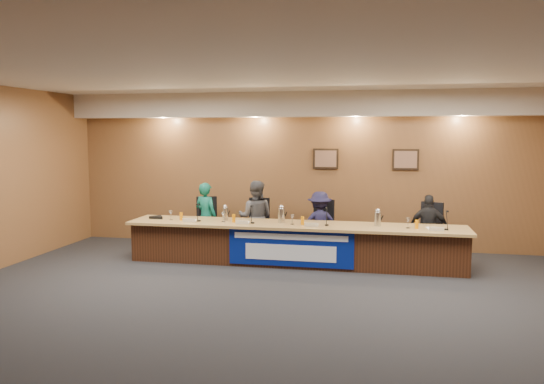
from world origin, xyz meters
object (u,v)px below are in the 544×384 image
at_px(carafe_left, 225,214).
at_px(dais_body, 294,245).
at_px(office_chair_b, 257,229).
at_px(banner, 290,248).
at_px(panelist_b, 256,217).
at_px(office_chair_a, 208,227).
at_px(carafe_mid, 281,216).
at_px(carafe_right, 378,219).
at_px(panelist_c, 320,224).
at_px(panelist_d, 429,228).
at_px(office_chair_d, 428,235).
at_px(panelist_a, 206,217).
at_px(office_chair_c, 320,231).
at_px(speakerphone, 157,217).

bearing_deg(carafe_left, dais_body, -2.56).
bearing_deg(carafe_left, office_chair_b, 59.81).
bearing_deg(banner, panelist_b, 128.56).
height_order(banner, office_chair_a, banner).
relative_size(carafe_mid, carafe_right, 1.05).
height_order(panelist_c, panelist_d, panelist_c).
bearing_deg(panelist_c, carafe_left, 5.62).
relative_size(banner, panelist_c, 1.74).
bearing_deg(office_chair_d, office_chair_a, -158.93).
distance_m(panelist_a, office_chair_a, 0.24).
bearing_deg(panelist_d, office_chair_c, 1.80).
height_order(panelist_a, panelist_b, panelist_b).
relative_size(banner, panelist_a, 1.58).
xyz_separation_m(office_chair_d, carafe_right, (-0.93, -0.79, 0.39)).
bearing_deg(office_chair_b, panelist_a, -172.90).
distance_m(office_chair_d, carafe_mid, 2.79).
bearing_deg(carafe_left, office_chair_d, 11.20).
distance_m(panelist_b, office_chair_c, 1.30).
distance_m(panelist_c, carafe_mid, 0.96).
height_order(panelist_b, carafe_right, panelist_b).
relative_size(office_chair_a, carafe_right, 1.93).
distance_m(dais_body, panelist_b, 1.19).
bearing_deg(panelist_a, speakerphone, 63.50).
bearing_deg(office_chair_b, banner, -52.29).
xyz_separation_m(dais_body, banner, (0.00, -0.41, 0.03)).
xyz_separation_m(panelist_c, office_chair_a, (-2.29, 0.10, -0.15)).
bearing_deg(panelist_b, carafe_left, 53.01).
height_order(office_chair_d, carafe_mid, carafe_mid).
relative_size(carafe_mid, speakerphone, 0.82).
bearing_deg(office_chair_a, carafe_mid, -47.61).
height_order(banner, carafe_right, carafe_right).
bearing_deg(office_chair_d, dais_body, -140.64).
bearing_deg(carafe_right, panelist_d, 36.43).
distance_m(panelist_d, speakerphone, 5.11).
bearing_deg(panelist_b, office_chair_a, -8.63).
bearing_deg(dais_body, carafe_right, 0.40).
relative_size(banner, office_chair_b, 4.58).
relative_size(panelist_a, panelist_d, 1.12).
relative_size(panelist_a, office_chair_d, 2.90).
xyz_separation_m(office_chair_a, office_chair_d, (4.32, 0.00, 0.00)).
bearing_deg(office_chair_c, speakerphone, -152.70).
height_order(banner, speakerphone, speakerphone).
bearing_deg(speakerphone, panelist_b, 21.30).
bearing_deg(panelist_a, office_chair_b, -153.88).
xyz_separation_m(office_chair_d, carafe_left, (-3.73, -0.74, 0.39)).
height_order(panelist_b, carafe_mid, panelist_b).
bearing_deg(panelist_c, office_chair_b, -19.47).
bearing_deg(speakerphone, panelist_d, 7.74).
bearing_deg(panelist_c, panelist_b, -14.97).
bearing_deg(carafe_left, panelist_d, 9.72).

